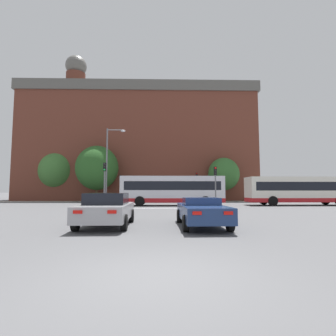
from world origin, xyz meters
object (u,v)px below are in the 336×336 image
bus_crossing_trailing (300,190)px  traffic_light_near_left (104,177)px  traffic_light_near_right (215,180)px  street_lamp_junction (110,159)px  car_saloon_left (107,209)px  car_roadster_right (202,211)px  traffic_light_far_right (197,182)px  traffic_light_far_left (121,184)px  pedestrian_waiting (173,195)px  bus_crossing_lead (172,190)px

bus_crossing_trailing → traffic_light_near_left: 20.57m
traffic_light_near_right → street_lamp_junction: street_lamp_junction is taller
car_saloon_left → traffic_light_near_right: bearing=58.6°
car_roadster_right → traffic_light_far_right: traffic_light_far_right is taller
traffic_light_near_right → traffic_light_far_right: 13.33m
traffic_light_far_left → pedestrian_waiting: size_ratio=2.40×
car_roadster_right → traffic_light_far_right: bearing=81.9°
bus_crossing_lead → traffic_light_far_left: 12.07m
traffic_light_near_left → traffic_light_near_right: size_ratio=1.09×
car_roadster_right → bus_crossing_trailing: size_ratio=0.41×
car_roadster_right → traffic_light_near_right: traffic_light_near_right is taller
bus_crossing_lead → bus_crossing_trailing: size_ratio=0.95×
traffic_light_near_left → traffic_light_far_left: 13.42m
traffic_light_near_left → traffic_light_near_right: bearing=0.7°
car_saloon_left → traffic_light_far_right: size_ratio=1.10×
pedestrian_waiting → traffic_light_far_right: bearing=-99.1°
bus_crossing_trailing → traffic_light_near_left: bearing=-79.4°
traffic_light_far_left → pedestrian_waiting: traffic_light_far_left is taller
bus_crossing_lead → pedestrian_waiting: 10.03m
traffic_light_near_right → car_saloon_left: bearing=-120.5°
bus_crossing_trailing → traffic_light_far_right: (-9.87, 9.67, 1.17)m
car_roadster_right → street_lamp_junction: size_ratio=0.57×
car_saloon_left → bus_crossing_trailing: size_ratio=0.40×
car_saloon_left → car_roadster_right: 4.15m
bus_crossing_lead → bus_crossing_trailing: 13.81m
car_roadster_right → traffic_light_far_left: 27.27m
car_roadster_right → traffic_light_near_left: traffic_light_near_left is taller
car_roadster_right → traffic_light_near_left: 14.67m
traffic_light_far_right → pedestrian_waiting: size_ratio=2.66×
traffic_light_near_right → traffic_light_far_left: (-10.89, 13.28, -0.04)m
car_roadster_right → street_lamp_junction: 18.43m
bus_crossing_lead → car_roadster_right: bearing=2.2°
car_roadster_right → traffic_light_far_left: size_ratio=1.25×
bus_crossing_lead → traffic_light_near_right: traffic_light_near_right is taller
bus_crossing_lead → car_saloon_left: bearing=-12.3°
bus_crossing_lead → pedestrian_waiting: size_ratio=6.89×
traffic_light_near_left → traffic_light_near_right: 10.30m
car_saloon_left → bus_crossing_trailing: bearing=42.3°
traffic_light_far_right → street_lamp_junction: 14.61m
car_saloon_left → traffic_light_near_left: bearing=101.9°
car_saloon_left → street_lamp_junction: bearing=100.1°
traffic_light_far_right → bus_crossing_trailing: bearing=-44.4°
bus_crossing_trailing → street_lamp_junction: bearing=-89.6°
car_saloon_left → car_roadster_right: car_saloon_left is taller
car_roadster_right → traffic_light_near_right: size_ratio=1.23×
car_roadster_right → bus_crossing_trailing: bearing=50.5°
bus_crossing_trailing → traffic_light_near_left: size_ratio=2.74×
bus_crossing_lead → traffic_light_far_left: bearing=-144.6°
car_roadster_right → traffic_light_far_right: size_ratio=1.13×
traffic_light_near_right → street_lamp_junction: size_ratio=0.46×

